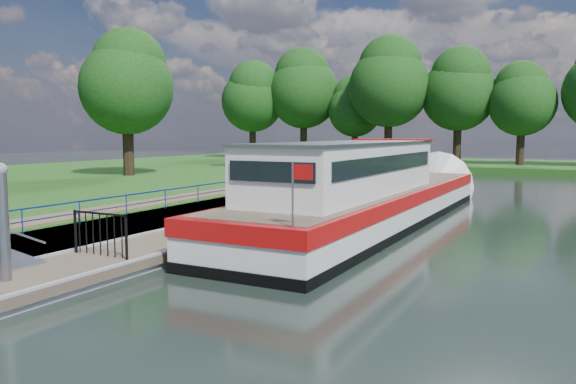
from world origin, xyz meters
The scene contains 16 objects.
ground centered at (0.00, 0.00, 0.00)m, with size 160.00×160.00×0.00m, color black.
riverbank centered at (-18.00, 15.00, 0.39)m, with size 32.00×90.00×0.78m, color #1C4B15.
bank_edge centered at (-2.55, 15.00, 0.39)m, with size 1.10×90.00×0.78m, color #473D2D.
footpath centered at (-4.40, 8.00, 0.80)m, with size 1.60×40.00×0.05m, color brown.
carpark centered at (-11.00, 38.00, 0.81)m, with size 14.00×12.00×0.06m, color black.
blue_fence centered at (-2.75, 3.00, 1.31)m, with size 0.04×18.04×0.72m.
pontoon centered at (0.00, 13.00, 0.18)m, with size 2.50×30.00×0.56m.
mooring_piles centered at (0.00, 13.00, 1.28)m, with size 0.30×27.30×3.55m.
gate_panel centered at (0.00, 2.20, 1.15)m, with size 1.85×0.05×1.15m.
barge centered at (3.60, 13.25, 1.09)m, with size 4.36×21.15×4.78m.
horizon_trees centered at (-1.61, 48.68, 7.95)m, with size 54.38×10.03×12.87m.
bank_tree_a centered at (-15.99, 20.08, 7.02)m, with size 6.12×6.12×9.72m.
car_a centered at (-8.67, 35.50, 1.40)m, with size 1.33×3.29×1.12m, color #999999.
car_b centered at (-10.44, 35.33, 1.43)m, with size 1.25×3.59×1.18m, color #999999.
car_c centered at (-15.66, 36.33, 1.46)m, with size 1.74×4.28×1.24m, color #999999.
car_d centered at (-8.21, 40.67, 1.39)m, with size 1.85×4.02×1.12m, color #999999.
Camera 1 is at (10.94, -8.12, 3.56)m, focal length 35.00 mm.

